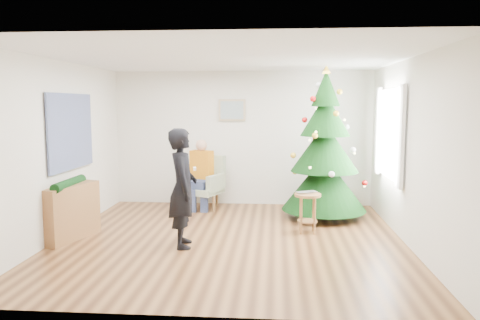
# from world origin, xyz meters

# --- Properties ---
(floor) EXTENTS (5.00, 5.00, 0.00)m
(floor) POSITION_xyz_m (0.00, 0.00, 0.00)
(floor) COLOR brown
(floor) RESTS_ON ground
(ceiling) EXTENTS (5.00, 5.00, 0.00)m
(ceiling) POSITION_xyz_m (0.00, 0.00, 2.60)
(ceiling) COLOR white
(ceiling) RESTS_ON wall_back
(wall_back) EXTENTS (5.00, 0.00, 5.00)m
(wall_back) POSITION_xyz_m (0.00, 2.50, 1.30)
(wall_back) COLOR silver
(wall_back) RESTS_ON floor
(wall_front) EXTENTS (5.00, 0.00, 5.00)m
(wall_front) POSITION_xyz_m (0.00, -2.50, 1.30)
(wall_front) COLOR silver
(wall_front) RESTS_ON floor
(wall_left) EXTENTS (0.00, 5.00, 5.00)m
(wall_left) POSITION_xyz_m (-2.50, 0.00, 1.30)
(wall_left) COLOR silver
(wall_left) RESTS_ON floor
(wall_right) EXTENTS (0.00, 5.00, 5.00)m
(wall_right) POSITION_xyz_m (2.50, 0.00, 1.30)
(wall_right) COLOR silver
(wall_right) RESTS_ON floor
(window_panel) EXTENTS (0.04, 1.30, 1.40)m
(window_panel) POSITION_xyz_m (2.47, 1.00, 1.50)
(window_panel) COLOR white
(window_panel) RESTS_ON wall_right
(curtains) EXTENTS (0.05, 1.75, 1.50)m
(curtains) POSITION_xyz_m (2.44, 1.00, 1.50)
(curtains) COLOR white
(curtains) RESTS_ON wall_right
(christmas_tree) EXTENTS (1.45, 1.45, 2.63)m
(christmas_tree) POSITION_xyz_m (1.49, 1.48, 1.18)
(christmas_tree) COLOR #3F2816
(christmas_tree) RESTS_ON floor
(stool) EXTENTS (0.40, 0.40, 0.61)m
(stool) POSITION_xyz_m (1.15, 0.47, 0.31)
(stool) COLOR brown
(stool) RESTS_ON floor
(laptop) EXTENTS (0.39, 0.34, 0.03)m
(laptop) POSITION_xyz_m (1.15, 0.47, 0.62)
(laptop) COLOR silver
(laptop) RESTS_ON stool
(armchair) EXTENTS (0.91, 0.89, 0.99)m
(armchair) POSITION_xyz_m (-0.73, 2.06, 0.37)
(armchair) COLOR #97A686
(armchair) RESTS_ON floor
(seated_person) EXTENTS (0.52, 0.67, 1.30)m
(seated_person) POSITION_xyz_m (-0.75, 2.01, 0.67)
(seated_person) COLOR navy
(seated_person) RESTS_ON armchair
(standing_man) EXTENTS (0.50, 0.67, 1.64)m
(standing_man) POSITION_xyz_m (-0.62, -0.36, 0.82)
(standing_man) COLOR black
(standing_man) RESTS_ON floor
(game_controller) EXTENTS (0.06, 0.13, 0.04)m
(game_controller) POSITION_xyz_m (-0.44, -0.39, 1.09)
(game_controller) COLOR white
(game_controller) RESTS_ON standing_man
(console) EXTENTS (0.56, 1.04, 0.80)m
(console) POSITION_xyz_m (-2.33, -0.13, 0.40)
(console) COLOR brown
(console) RESTS_ON floor
(garland) EXTENTS (0.14, 0.90, 0.14)m
(garland) POSITION_xyz_m (-2.33, -0.13, 0.82)
(garland) COLOR black
(garland) RESTS_ON console
(tapestry) EXTENTS (0.03, 1.50, 1.15)m
(tapestry) POSITION_xyz_m (-2.46, 0.30, 1.55)
(tapestry) COLOR black
(tapestry) RESTS_ON wall_left
(framed_picture) EXTENTS (0.52, 0.05, 0.42)m
(framed_picture) POSITION_xyz_m (-0.20, 2.46, 1.85)
(framed_picture) COLOR tan
(framed_picture) RESTS_ON wall_back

